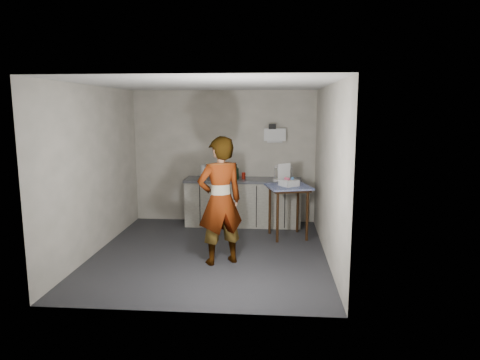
# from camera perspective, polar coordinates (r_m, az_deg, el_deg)

# --- Properties ---
(ground) EXTENTS (4.00, 4.00, 0.00)m
(ground) POSITION_cam_1_polar(r_m,az_deg,el_deg) (6.86, -3.98, -9.65)
(ground) COLOR #28282D
(ground) RESTS_ON ground
(wall_back) EXTENTS (3.60, 0.02, 2.60)m
(wall_back) POSITION_cam_1_polar(r_m,az_deg,el_deg) (8.51, -2.13, 3.10)
(wall_back) COLOR #B4AF9D
(wall_back) RESTS_ON ground
(wall_right) EXTENTS (0.02, 4.00, 2.60)m
(wall_right) POSITION_cam_1_polar(r_m,az_deg,el_deg) (6.53, 11.62, 0.97)
(wall_right) COLOR #B4AF9D
(wall_right) RESTS_ON ground
(wall_left) EXTENTS (0.02, 4.00, 2.60)m
(wall_left) POSITION_cam_1_polar(r_m,az_deg,el_deg) (7.04, -18.68, 1.27)
(wall_left) COLOR #B4AF9D
(wall_left) RESTS_ON ground
(ceiling) EXTENTS (3.60, 4.00, 0.01)m
(ceiling) POSITION_cam_1_polar(r_m,az_deg,el_deg) (6.49, -4.25, 12.55)
(ceiling) COLOR white
(ceiling) RESTS_ON wall_back
(kitchen_counter) EXTENTS (2.24, 0.62, 0.91)m
(kitchen_counter) POSITION_cam_1_polar(r_m,az_deg,el_deg) (8.33, 0.42, -3.12)
(kitchen_counter) COLOR black
(kitchen_counter) RESTS_ON ground
(wall_shelf) EXTENTS (0.42, 0.18, 0.37)m
(wall_shelf) POSITION_cam_1_polar(r_m,az_deg,el_deg) (8.34, 4.66, 6.03)
(wall_shelf) COLOR white
(wall_shelf) RESTS_ON ground
(side_table) EXTENTS (0.87, 0.87, 0.92)m
(side_table) POSITION_cam_1_polar(r_m,az_deg,el_deg) (7.50, 6.46, -1.66)
(side_table) COLOR #311C0B
(side_table) RESTS_ON ground
(standing_man) EXTENTS (0.81, 0.72, 1.87)m
(standing_man) POSITION_cam_1_polar(r_m,az_deg,el_deg) (6.17, -2.66, -2.80)
(standing_man) COLOR #B2A593
(standing_man) RESTS_ON ground
(soap_bottle) EXTENTS (0.14, 0.14, 0.29)m
(soap_bottle) POSITION_cam_1_polar(r_m,az_deg,el_deg) (8.15, -0.51, 1.10)
(soap_bottle) COLOR black
(soap_bottle) RESTS_ON kitchen_counter
(soda_can) EXTENTS (0.07, 0.07, 0.13)m
(soda_can) POSITION_cam_1_polar(r_m,az_deg,el_deg) (8.19, 0.48, 0.57)
(soda_can) COLOR red
(soda_can) RESTS_ON kitchen_counter
(dark_bottle) EXTENTS (0.07, 0.07, 0.24)m
(dark_bottle) POSITION_cam_1_polar(r_m,az_deg,el_deg) (8.32, -1.23, 1.07)
(dark_bottle) COLOR black
(dark_bottle) RESTS_ON kitchen_counter
(paper_towel) EXTENTS (0.15, 0.15, 0.27)m
(paper_towel) POSITION_cam_1_polar(r_m,az_deg,el_deg) (8.23, -4.92, 1.02)
(paper_towel) COLOR black
(paper_towel) RESTS_ON kitchen_counter
(dish_rack) EXTENTS (0.37, 0.28, 0.26)m
(dish_rack) POSITION_cam_1_polar(r_m,az_deg,el_deg) (8.18, 5.73, 0.46)
(dish_rack) COLOR white
(dish_rack) RESTS_ON kitchen_counter
(bakery_box) EXTENTS (0.38, 0.38, 0.38)m
(bakery_box) POSITION_cam_1_polar(r_m,az_deg,el_deg) (7.46, 6.46, -0.13)
(bakery_box) COLOR white
(bakery_box) RESTS_ON side_table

